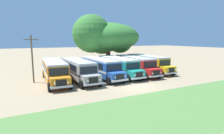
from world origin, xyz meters
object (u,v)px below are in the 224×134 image
(parked_bus_slot_5, at_px, (148,63))
(broad_shade_tree, at_px, (105,37))
(parked_bus_slot_3, at_px, (118,65))
(utility_pole, at_px, (32,57))
(parked_bus_slot_1, at_px, (78,69))
(parked_bus_slot_4, at_px, (135,64))
(parked_bus_slot_2, at_px, (100,67))
(parked_bus_slot_0, at_px, (55,70))

(parked_bus_slot_5, xyz_separation_m, broad_shade_tree, (-4.05, 9.11, 4.58))
(parked_bus_slot_3, bearing_deg, parked_bus_slot_5, 95.56)
(broad_shade_tree, distance_m, utility_pole, 17.53)
(parked_bus_slot_1, height_order, parked_bus_slot_4, same)
(parked_bus_slot_2, height_order, parked_bus_slot_5, same)
(parked_bus_slot_2, xyz_separation_m, parked_bus_slot_5, (9.57, 0.64, 0.00))
(parked_bus_slot_1, height_order, utility_pole, utility_pole)
(parked_bus_slot_3, bearing_deg, parked_bus_slot_0, -91.22)
(parked_bus_slot_1, distance_m, utility_pole, 6.12)
(utility_pole, bearing_deg, parked_bus_slot_3, -3.60)
(parked_bus_slot_3, relative_size, parked_bus_slot_4, 0.99)
(broad_shade_tree, bearing_deg, parked_bus_slot_3, -103.92)
(parked_bus_slot_3, distance_m, parked_bus_slot_4, 3.21)
(parked_bus_slot_3, bearing_deg, parked_bus_slot_2, -89.61)
(parked_bus_slot_5, bearing_deg, parked_bus_slot_1, -86.14)
(parked_bus_slot_2, distance_m, broad_shade_tree, 12.11)
(parked_bus_slot_2, bearing_deg, parked_bus_slot_0, -93.64)
(parked_bus_slot_4, height_order, utility_pole, utility_pole)
(parked_bus_slot_3, xyz_separation_m, parked_bus_slot_4, (3.21, -0.06, 0.00))
(parked_bus_slot_0, relative_size, parked_bus_slot_2, 1.00)
(parked_bus_slot_2, distance_m, parked_bus_slot_4, 6.32)
(parked_bus_slot_5, height_order, utility_pole, utility_pole)
(parked_bus_slot_4, distance_m, broad_shade_tree, 10.85)
(parked_bus_slot_1, distance_m, broad_shade_tree, 14.22)
(parked_bus_slot_3, distance_m, broad_shade_tree, 11.02)
(parked_bus_slot_5, bearing_deg, utility_pole, -90.38)
(parked_bus_slot_2, relative_size, broad_shade_tree, 0.75)
(parked_bus_slot_1, relative_size, broad_shade_tree, 0.75)
(parked_bus_slot_0, height_order, parked_bus_slot_3, same)
(parked_bus_slot_0, height_order, parked_bus_slot_4, same)
(parked_bus_slot_2, bearing_deg, parked_bus_slot_3, 88.72)
(parked_bus_slot_3, bearing_deg, utility_pole, -93.55)
(parked_bus_slot_0, bearing_deg, parked_bus_slot_1, 85.29)
(parked_bus_slot_1, distance_m, parked_bus_slot_5, 13.12)
(parked_bus_slot_5, xyz_separation_m, utility_pole, (-18.86, 0.15, 1.79))
(parked_bus_slot_5, distance_m, broad_shade_tree, 10.97)
(parked_bus_slot_4, bearing_deg, parked_bus_slot_3, -88.03)
(parked_bus_slot_0, xyz_separation_m, broad_shade_tree, (12.18, 9.52, 4.58))
(parked_bus_slot_0, xyz_separation_m, parked_bus_slot_1, (3.13, -0.45, 0.00))
(parked_bus_slot_0, bearing_deg, parked_bus_slot_2, 91.51)
(parked_bus_slot_5, bearing_deg, broad_shade_tree, -155.94)
(parked_bus_slot_3, height_order, broad_shade_tree, broad_shade_tree)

